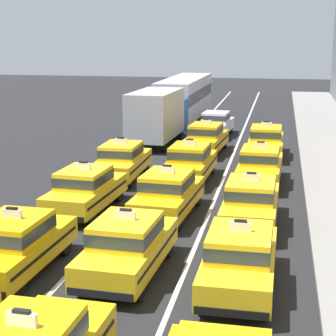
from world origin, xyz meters
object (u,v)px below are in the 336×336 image
(taxi_left_second, at_px, (16,243))
(taxi_right_fifth, at_px, (266,141))
(taxi_center_fifth, at_px, (206,138))
(taxi_right_fourth, at_px, (260,165))
(taxi_right_third, at_px, (251,202))
(taxi_right_second, at_px, (240,258))
(taxi_left_third, at_px, (85,189))
(taxi_center_fourth, at_px, (190,162))
(box_truck_left_fifth, at_px, (159,115))
(bus_left_sixth, at_px, (185,96))
(taxi_center_third, at_px, (168,193))
(sedan_center_sixth, at_px, (216,123))
(taxi_center_second, at_px, (127,245))
(taxi_left_fourth, at_px, (122,160))

(taxi_left_second, relative_size, taxi_right_fifth, 1.01)
(taxi_center_fifth, xyz_separation_m, taxi_right_fourth, (3.23, -6.27, 0.00))
(taxi_right_third, height_order, taxi_right_fifth, same)
(taxi_right_second, distance_m, taxi_right_third, 5.24)
(taxi_left_third, relative_size, taxi_right_fourth, 1.01)
(taxi_left_third, distance_m, taxi_center_fourth, 6.22)
(box_truck_left_fifth, height_order, bus_left_sixth, box_truck_left_fifth)
(taxi_right_third, height_order, taxi_right_fourth, same)
(taxi_left_second, distance_m, taxi_center_fourth, 11.68)
(taxi_center_third, height_order, taxi_center_fifth, same)
(taxi_center_fourth, relative_size, sedan_center_sixth, 1.05)
(taxi_left_third, xyz_separation_m, taxi_right_third, (6.20, -0.53, 0.00))
(taxi_right_fifth, bearing_deg, taxi_center_fourth, -118.42)
(taxi_center_fourth, distance_m, taxi_right_second, 11.55)
(taxi_center_fourth, bearing_deg, taxi_center_second, -90.32)
(taxi_left_third, height_order, taxi_center_fourth, same)
(bus_left_sixth, bearing_deg, sedan_center_sixth, -64.40)
(taxi_left_fourth, xyz_separation_m, bus_left_sixth, (-0.16, 18.63, 0.94))
(taxi_left_third, bearing_deg, box_truck_left_fifth, 90.38)
(box_truck_left_fifth, bearing_deg, taxi_right_fourth, -53.07)
(sedan_center_sixth, bearing_deg, box_truck_left_fifth, -132.43)
(taxi_right_second, bearing_deg, taxi_center_second, 173.45)
(taxi_right_third, xyz_separation_m, taxi_right_fourth, (0.09, 5.84, 0.00))
(taxi_center_second, xyz_separation_m, taxi_right_fourth, (3.21, 10.72, 0.00))
(taxi_center_fourth, bearing_deg, taxi_right_second, -74.64)
(taxi_left_second, bearing_deg, taxi_right_second, 1.04)
(bus_left_sixth, height_order, sedan_center_sixth, bus_left_sixth)
(bus_left_sixth, bearing_deg, box_truck_left_fifth, -89.65)
(taxi_center_third, bearing_deg, taxi_center_fifth, 90.45)
(taxi_center_second, height_order, taxi_center_third, same)
(taxi_left_fourth, bearing_deg, bus_left_sixth, 90.49)
(taxi_right_second, relative_size, taxi_right_fifth, 1.00)
(taxi_left_third, distance_m, taxi_center_second, 6.22)
(taxi_left_second, height_order, taxi_left_fourth, same)
(taxi_left_fourth, xyz_separation_m, taxi_right_third, (6.19, -5.65, 0.00))
(taxi_left_third, bearing_deg, taxi_right_third, -4.86)
(taxi_right_second, xyz_separation_m, taxi_right_third, (0.00, 5.24, 0.00))
(taxi_left_fourth, bearing_deg, sedan_center_sixth, 76.09)
(taxi_center_fourth, height_order, taxi_center_fifth, same)
(taxi_left_second, relative_size, taxi_center_second, 1.00)
(taxi_left_second, height_order, taxi_left_third, same)
(taxi_left_second, height_order, taxi_right_fifth, same)
(taxi_center_third, bearing_deg, taxi_right_fifth, 74.13)
(taxi_right_third, bearing_deg, taxi_center_second, -122.59)
(bus_left_sixth, relative_size, sedan_center_sixth, 2.55)
(taxi_left_second, xyz_separation_m, box_truck_left_fifth, (-0.08, 19.69, 0.90))
(taxi_center_fourth, bearing_deg, box_truck_left_fifth, 110.96)
(taxi_left_third, distance_m, box_truck_left_fifth, 13.84)
(taxi_left_third, height_order, taxi_right_second, same)
(taxi_right_fourth, relative_size, taxi_right_fifth, 1.01)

